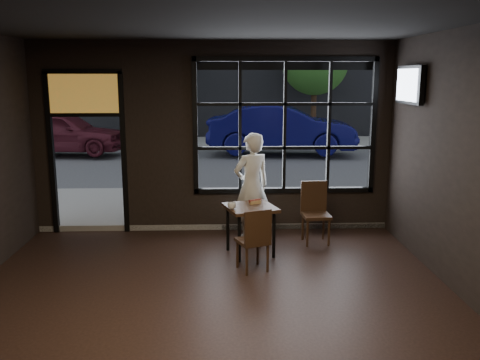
{
  "coord_description": "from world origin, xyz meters",
  "views": [
    {
      "loc": [
        0.13,
        -4.98,
        2.62
      ],
      "look_at": [
        0.4,
        2.2,
        1.15
      ],
      "focal_mm": 38.0,
      "sensor_mm": 36.0,
      "label": 1
    }
  ],
  "objects_px": {
    "chair_near": "(252,239)",
    "navy_car": "(282,129)",
    "cafe_table": "(250,230)",
    "man": "(252,186)"
  },
  "relations": [
    {
      "from": "cafe_table",
      "to": "man",
      "type": "bearing_deg",
      "value": 68.47
    },
    {
      "from": "chair_near",
      "to": "navy_car",
      "type": "relative_size",
      "value": 0.18
    },
    {
      "from": "chair_near",
      "to": "navy_car",
      "type": "height_order",
      "value": "navy_car"
    },
    {
      "from": "man",
      "to": "navy_car",
      "type": "xyz_separation_m",
      "value": [
        1.53,
        8.82,
        0.03
      ]
    },
    {
      "from": "man",
      "to": "navy_car",
      "type": "height_order",
      "value": "man"
    },
    {
      "from": "chair_near",
      "to": "navy_car",
      "type": "distance_m",
      "value": 10.36
    },
    {
      "from": "chair_near",
      "to": "navy_car",
      "type": "bearing_deg",
      "value": -120.4
    },
    {
      "from": "navy_car",
      "to": "chair_near",
      "type": "bearing_deg",
      "value": 176.99
    },
    {
      "from": "navy_car",
      "to": "man",
      "type": "bearing_deg",
      "value": 176.03
    },
    {
      "from": "cafe_table",
      "to": "chair_near",
      "type": "distance_m",
      "value": 0.64
    }
  ]
}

